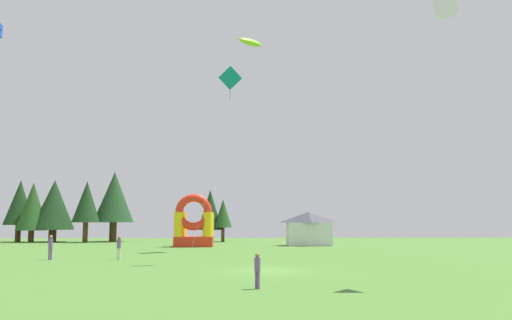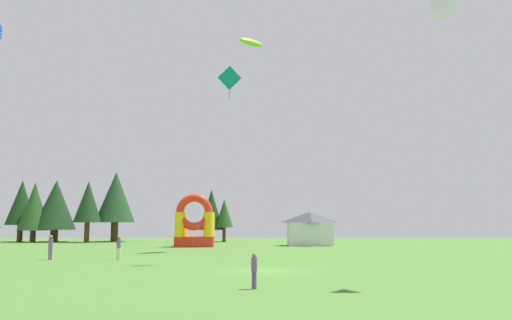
% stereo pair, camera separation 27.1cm
% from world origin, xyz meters
% --- Properties ---
extents(ground_plane, '(120.00, 120.00, 0.00)m').
position_xyz_m(ground_plane, '(0.00, 0.00, 0.00)').
color(ground_plane, '#47752D').
extents(kite_lime_parafoil, '(7.24, 7.73, 22.54)m').
position_xyz_m(kite_lime_parafoil, '(-0.31, 20.75, 21.76)').
color(kite_lime_parafoil, '#8CD826').
rests_on(kite_lime_parafoil, ground_plane).
extents(kite_teal_diamond, '(2.68, 2.06, 13.96)m').
position_xyz_m(kite_teal_diamond, '(-2.30, 5.83, 13.28)').
color(kite_teal_diamond, '#0C7F7A').
rests_on(kite_teal_diamond, ground_plane).
extents(kite_white_delta, '(4.43, 1.44, 13.94)m').
position_xyz_m(kite_white_delta, '(8.36, -6.63, 13.21)').
color(kite_white_delta, white).
rests_on(kite_white_delta, ground_plane).
extents(person_far_side, '(0.33, 0.33, 1.81)m').
position_xyz_m(person_far_side, '(-10.68, 8.72, 1.07)').
color(person_far_side, silver).
rests_on(person_far_side, ground_plane).
extents(person_near_camera, '(0.44, 0.44, 1.85)m').
position_xyz_m(person_near_camera, '(-15.81, 8.81, 1.10)').
color(person_near_camera, '#724C8C').
rests_on(person_near_camera, ground_plane).
extents(person_left_edge, '(0.37, 0.37, 1.54)m').
position_xyz_m(person_left_edge, '(-0.96, -8.11, 0.91)').
color(person_left_edge, '#724C8C').
rests_on(person_left_edge, ground_plane).
extents(inflatable_red_slide, '(4.43, 4.05, 6.07)m').
position_xyz_m(inflatable_red_slide, '(-6.59, 28.78, 2.20)').
color(inflatable_red_slide, red).
rests_on(inflatable_red_slide, ground_plane).
extents(festival_tent, '(5.17, 3.61, 4.05)m').
position_xyz_m(festival_tent, '(7.18, 30.79, 2.02)').
color(festival_tent, silver).
rests_on(festival_tent, ground_plane).
extents(tree_row_2, '(4.20, 4.20, 8.87)m').
position_xyz_m(tree_row_2, '(-32.88, 43.40, 5.59)').
color(tree_row_2, '#4C331E').
rests_on(tree_row_2, ground_plane).
extents(tree_row_3, '(4.28, 4.28, 8.48)m').
position_xyz_m(tree_row_3, '(-30.48, 42.03, 5.04)').
color(tree_row_3, '#4C331E').
rests_on(tree_row_3, ground_plane).
extents(tree_row_4, '(5.90, 5.90, 8.86)m').
position_xyz_m(tree_row_4, '(-27.81, 42.87, 5.27)').
color(tree_row_4, '#4C331E').
rests_on(tree_row_4, ground_plane).
extents(tree_row_5, '(3.85, 3.85, 8.59)m').
position_xyz_m(tree_row_5, '(-22.71, 41.19, 5.61)').
color(tree_row_5, '#4C331E').
rests_on(tree_row_5, ground_plane).
extents(tree_row_6, '(5.76, 5.76, 10.20)m').
position_xyz_m(tree_row_6, '(-19.55, 43.99, 6.43)').
color(tree_row_6, '#4C331E').
rests_on(tree_row_6, ground_plane).
extents(tree_row_7, '(3.55, 3.55, 7.56)m').
position_xyz_m(tree_row_7, '(-5.42, 43.31, 4.60)').
color(tree_row_7, '#4C331E').
rests_on(tree_row_7, ground_plane).
extents(tree_row_8, '(2.64, 2.64, 6.10)m').
position_xyz_m(tree_row_8, '(-3.51, 42.68, 4.03)').
color(tree_row_8, '#4C331E').
rests_on(tree_row_8, ground_plane).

